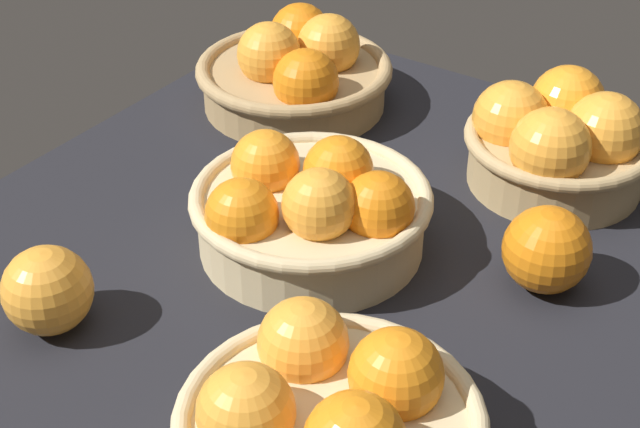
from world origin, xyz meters
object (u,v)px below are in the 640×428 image
(loose_orange_back_gap, at_px, (547,250))
(basket_center, at_px, (310,208))
(basket_near_right, at_px, (557,141))
(basket_near_left, at_px, (328,423))
(loose_orange_front_gap, at_px, (47,290))
(basket_far_right, at_px, (297,72))

(loose_orange_back_gap, bearing_deg, basket_center, 109.38)
(basket_near_right, xyz_separation_m, basket_center, (-0.25, 0.15, -0.00))
(basket_near_right, distance_m, loose_orange_back_gap, 0.19)
(basket_near_left, bearing_deg, loose_orange_back_gap, -8.92)
(basket_near_right, relative_size, basket_center, 0.86)
(basket_near_left, bearing_deg, loose_orange_front_gap, 91.45)
(basket_near_right, height_order, basket_center, same)
(basket_near_left, xyz_separation_m, loose_orange_front_gap, (-0.01, 0.29, -0.00))
(basket_near_right, relative_size, loose_orange_front_gap, 2.53)
(loose_orange_front_gap, xyz_separation_m, loose_orange_back_gap, (0.30, -0.34, 0.00))
(basket_far_right, bearing_deg, basket_near_left, -142.16)
(loose_orange_front_gap, relative_size, loose_orange_back_gap, 0.97)
(basket_near_left, bearing_deg, basket_center, 37.63)
(basket_near_left, distance_m, loose_orange_front_gap, 0.29)
(basket_near_left, bearing_deg, basket_near_right, 2.27)
(basket_far_right, relative_size, loose_orange_front_gap, 3.02)
(basket_near_right, relative_size, basket_far_right, 0.84)
(basket_far_right, height_order, loose_orange_back_gap, basket_far_right)
(loose_orange_front_gap, bearing_deg, basket_near_left, -88.55)
(basket_near_right, xyz_separation_m, loose_orange_front_gap, (-0.47, 0.27, -0.01))
(basket_center, height_order, loose_orange_back_gap, basket_center)
(basket_near_right, relative_size, loose_orange_back_gap, 2.45)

